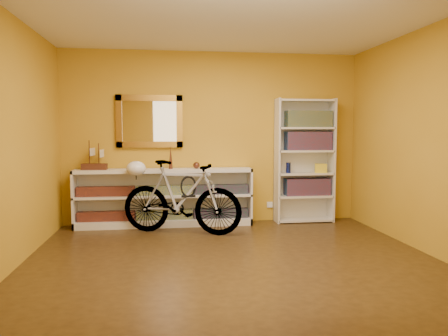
{
  "coord_description": "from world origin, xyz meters",
  "views": [
    {
      "loc": [
        -0.7,
        -4.54,
        1.4
      ],
      "look_at": [
        0.0,
        0.7,
        0.95
      ],
      "focal_mm": 34.4,
      "sensor_mm": 36.0,
      "label": 1
    }
  ],
  "objects": [
    {
      "name": "red_tin",
      "position": [
        1.21,
        1.87,
        1.55
      ],
      "size": [
        0.17,
        0.17,
        0.17
      ],
      "primitive_type": "cube",
      "rotation": [
        0.0,
        0.0,
        0.35
      ],
      "color": "maroon",
      "rests_on": "bookcase"
    },
    {
      "name": "bronze_ornament",
      "position": [
        -0.64,
        1.81,
        1.02
      ],
      "size": [
        0.06,
        0.06,
        0.35
      ],
      "primitive_type": "cone",
      "color": "#51291C",
      "rests_on": "console_unit"
    },
    {
      "name": "toy_car",
      "position": [
        -1.16,
        1.81,
        0.85
      ],
      "size": [
        0.0,
        0.0,
        0.0
      ],
      "primitive_type": "imported",
      "rotation": [
        0.0,
        0.0,
        1.95
      ],
      "color": "black",
      "rests_on": "console_unit"
    },
    {
      "name": "u_lock",
      "position": [
        -0.41,
        1.25,
        0.66
      ],
      "size": [
        0.22,
        0.02,
        0.22
      ],
      "primitive_type": "torus",
      "rotation": [
        1.57,
        0.0,
        0.0
      ],
      "color": "black",
      "rests_on": "bicycle"
    },
    {
      "name": "ceiling",
      "position": [
        0.0,
        0.0,
        2.6
      ],
      "size": [
        4.5,
        4.0,
        0.01
      ],
      "primitive_type": "cube",
      "color": "silver",
      "rests_on": "ground"
    },
    {
      "name": "left_wall",
      "position": [
        -2.25,
        0.0,
        1.3
      ],
      "size": [
        0.01,
        4.0,
        2.6
      ],
      "primitive_type": "cube",
      "color": "#BC891C",
      "rests_on": "ground"
    },
    {
      "name": "right_wall",
      "position": [
        2.25,
        0.0,
        1.3
      ],
      "size": [
        0.01,
        4.0,
        2.6
      ],
      "primitive_type": "cube",
      "color": "#BC891C",
      "rests_on": "ground"
    },
    {
      "name": "cd_row_lower",
      "position": [
        -0.74,
        1.79,
        0.17
      ],
      "size": [
        2.5,
        0.13,
        0.14
      ],
      "primitive_type": "cube",
      "color": "black",
      "rests_on": "console_unit"
    },
    {
      "name": "console_unit",
      "position": [
        -0.74,
        1.81,
        0.42
      ],
      "size": [
        2.6,
        0.35,
        0.85
      ],
      "primitive_type": null,
      "color": "silver",
      "rests_on": "floor"
    },
    {
      "name": "back_wall",
      "position": [
        0.0,
        2.0,
        1.3
      ],
      "size": [
        4.5,
        0.01,
        2.6
      ],
      "primitive_type": "cube",
      "color": "#BC891C",
      "rests_on": "ground"
    },
    {
      "name": "model_ship",
      "position": [
        -1.74,
        1.81,
        1.06
      ],
      "size": [
        0.37,
        0.17,
        0.42
      ],
      "primitive_type": null,
      "rotation": [
        0.0,
        0.0,
        -0.11
      ],
      "color": "#3C1C11",
      "rests_on": "console_unit"
    },
    {
      "name": "gilt_mirror",
      "position": [
        -0.95,
        1.97,
        1.55
      ],
      "size": [
        0.98,
        0.06,
        0.78
      ],
      "primitive_type": "cube",
      "color": "brown",
      "rests_on": "back_wall"
    },
    {
      "name": "helmet",
      "position": [
        -1.13,
        1.51,
        0.89
      ],
      "size": [
        0.27,
        0.26,
        0.2
      ],
      "primitive_type": "ellipsoid",
      "color": "white",
      "rests_on": "bicycle"
    },
    {
      "name": "bookcase",
      "position": [
        1.41,
        1.84,
        0.95
      ],
      "size": [
        0.9,
        0.3,
        1.9
      ],
      "primitive_type": null,
      "color": "silver",
      "rests_on": "floor"
    },
    {
      "name": "cd_row_upper",
      "position": [
        -0.74,
        1.79,
        0.54
      ],
      "size": [
        2.5,
        0.13,
        0.14
      ],
      "primitive_type": "cube",
      "color": "navy",
      "rests_on": "console_unit"
    },
    {
      "name": "decorative_orb",
      "position": [
        -0.26,
        1.81,
        0.9
      ],
      "size": [
        0.1,
        0.1,
        0.1
      ],
      "primitive_type": "sphere",
      "color": "#51291C",
      "rests_on": "console_unit"
    },
    {
      "name": "book_row_c",
      "position": [
        1.46,
        1.84,
        1.59
      ],
      "size": [
        0.7,
        0.22,
        0.25
      ],
      "primitive_type": "cube",
      "color": "#1B4D61",
      "rests_on": "bookcase"
    },
    {
      "name": "book_row_a",
      "position": [
        1.46,
        1.84,
        0.55
      ],
      "size": [
        0.7,
        0.22,
        0.26
      ],
      "primitive_type": "cube",
      "color": "maroon",
      "rests_on": "bookcase"
    },
    {
      "name": "floor",
      "position": [
        0.0,
        0.0,
        -0.01
      ],
      "size": [
        4.5,
        4.0,
        0.01
      ],
      "primitive_type": "cube",
      "color": "#32200D",
      "rests_on": "ground"
    },
    {
      "name": "book_row_b",
      "position": [
        1.46,
        1.84,
        1.25
      ],
      "size": [
        0.7,
        0.22,
        0.28
      ],
      "primitive_type": "cube",
      "color": "maroon",
      "rests_on": "bookcase"
    },
    {
      "name": "yellow_bag",
      "position": [
        1.66,
        1.8,
        0.83
      ],
      "size": [
        0.2,
        0.16,
        0.14
      ],
      "primitive_type": "cube",
      "rotation": [
        0.0,
        0.0,
        -0.26
      ],
      "color": "yellow",
      "rests_on": "bookcase"
    },
    {
      "name": "travel_mug",
      "position": [
        1.15,
        1.82,
        0.85
      ],
      "size": [
        0.07,
        0.07,
        0.16
      ],
      "primitive_type": "cylinder",
      "color": "navy",
      "rests_on": "bookcase"
    },
    {
      "name": "bicycle",
      "position": [
        -0.51,
        1.28,
        0.5
      ],
      "size": [
        1.0,
        1.77,
        1.01
      ],
      "primitive_type": "imported",
      "rotation": [
        0.0,
        0.0,
        1.22
      ],
      "color": "silver",
      "rests_on": "floor"
    },
    {
      "name": "wall_socket",
      "position": [
        0.9,
        1.99,
        0.25
      ],
      "size": [
        0.09,
        0.02,
        0.09
      ],
      "primitive_type": "cube",
      "color": "silver",
      "rests_on": "back_wall"
    }
  ]
}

